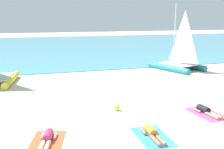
# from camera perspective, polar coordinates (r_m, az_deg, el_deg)

# --- Properties ---
(ground_plane) EXTENTS (120.00, 120.00, 0.00)m
(ground_plane) POSITION_cam_1_polar(r_m,az_deg,el_deg) (18.82, -3.83, -1.06)
(ground_plane) COLOR beige
(ocean_water) EXTENTS (120.00, 40.00, 0.05)m
(ocean_water) POSITION_cam_1_polar(r_m,az_deg,el_deg) (41.16, -11.42, 5.81)
(ocean_water) COLOR #4C9EB7
(ocean_water) RESTS_ON ground
(sailboat_teal) EXTENTS (3.76, 4.67, 5.28)m
(sailboat_teal) POSITION_cam_1_polar(r_m,az_deg,el_deg) (22.87, 13.68, 2.94)
(sailboat_teal) COLOR teal
(sailboat_teal) RESTS_ON ground
(towel_left) EXTENTS (1.55, 2.12, 0.01)m
(towel_left) POSITION_cam_1_polar(r_m,az_deg,el_deg) (9.89, -13.38, -13.58)
(towel_left) COLOR #EA5933
(towel_left) RESTS_ON ground
(sunbather_left) EXTENTS (0.78, 1.55, 0.30)m
(sunbather_left) POSITION_cam_1_polar(r_m,az_deg,el_deg) (9.90, -13.35, -12.76)
(sunbather_left) COLOR #D83372
(sunbather_left) RESTS_ON towel_left
(towel_middle) EXTENTS (1.20, 1.96, 0.01)m
(towel_middle) POSITION_cam_1_polar(r_m,az_deg,el_deg) (10.14, 8.50, -12.73)
(towel_middle) COLOR #338CD8
(towel_middle) RESTS_ON ground
(sunbather_middle) EXTENTS (0.56, 1.57, 0.30)m
(sunbather_middle) POSITION_cam_1_polar(r_m,az_deg,el_deg) (10.15, 8.38, -11.93)
(sunbather_middle) COLOR orange
(sunbather_middle) RESTS_ON towel_middle
(towel_right) EXTENTS (1.25, 1.98, 0.01)m
(towel_right) POSITION_cam_1_polar(r_m,az_deg,el_deg) (12.95, 19.08, -7.73)
(towel_right) COLOR #D84C99
(towel_right) RESTS_ON ground
(sunbather_right) EXTENTS (0.57, 1.57, 0.30)m
(sunbather_right) POSITION_cam_1_polar(r_m,az_deg,el_deg) (12.96, 18.92, -7.12)
(sunbather_right) COLOR black
(sunbather_right) RESTS_ON towel_right
(beach_ball) EXTENTS (0.29, 0.29, 0.29)m
(beach_ball) POSITION_cam_1_polar(r_m,az_deg,el_deg) (12.63, 1.01, -6.88)
(beach_ball) COLOR yellow
(beach_ball) RESTS_ON ground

